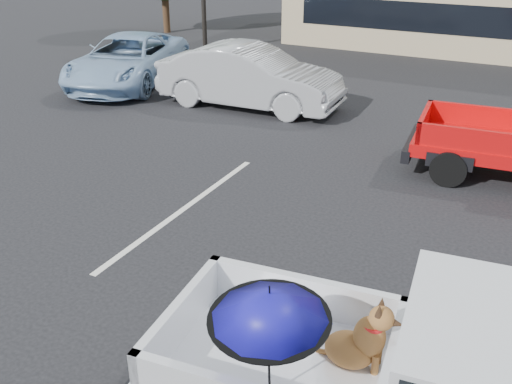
% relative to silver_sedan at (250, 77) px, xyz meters
% --- Properties ---
extents(ground, '(90.00, 90.00, 0.00)m').
position_rel_silver_sedan_xyz_m(ground, '(4.92, -8.25, -0.86)').
color(ground, black).
rests_on(ground, ground).
extents(stripe_left, '(0.12, 5.00, 0.01)m').
position_rel_silver_sedan_xyz_m(stripe_left, '(1.92, -6.25, -0.86)').
color(stripe_left, silver).
rests_on(stripe_left, ground).
extents(silver_sedan, '(5.30, 2.03, 1.72)m').
position_rel_silver_sedan_xyz_m(silver_sedan, '(0.00, 0.00, 0.00)').
color(silver_sedan, '#ADB0B4').
rests_on(silver_sedan, ground).
extents(blue_suv, '(3.94, 6.06, 1.55)m').
position_rel_silver_sedan_xyz_m(blue_suv, '(-4.65, 0.40, -0.09)').
color(blue_suv, '#8CAED1').
rests_on(blue_suv, ground).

